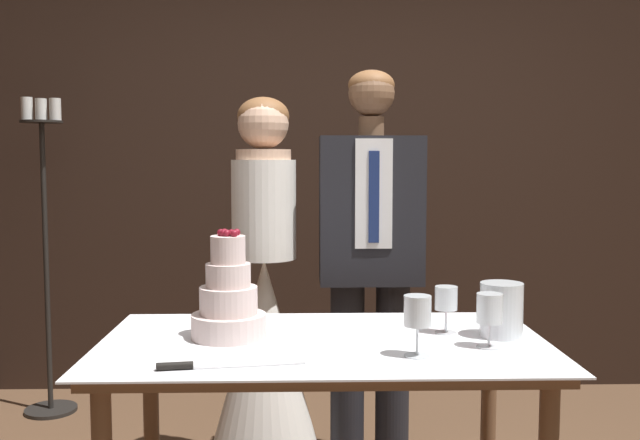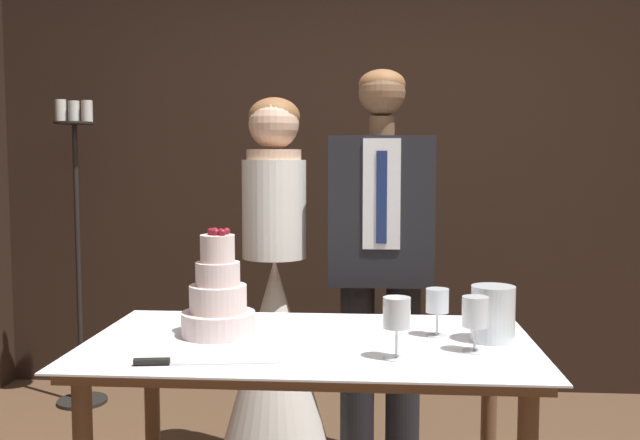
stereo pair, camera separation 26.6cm
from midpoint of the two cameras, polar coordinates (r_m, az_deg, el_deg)
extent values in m
cube|color=black|center=(4.32, -0.90, 4.82)|extent=(4.57, 0.12, 2.77)
cylinder|color=brown|center=(2.80, -16.11, -16.29)|extent=(0.06, 0.06, 0.78)
cylinder|color=brown|center=(2.77, 10.55, -16.40)|extent=(0.06, 0.06, 0.78)
cube|color=brown|center=(2.29, -3.08, -10.23)|extent=(1.35, 0.75, 0.03)
cube|color=white|center=(2.29, -3.08, -9.73)|extent=(1.41, 0.81, 0.01)
cylinder|color=beige|center=(2.35, -10.59, -8.38)|extent=(0.24, 0.24, 0.08)
cylinder|color=beige|center=(2.33, -10.62, -6.39)|extent=(0.19, 0.19, 0.09)
cylinder|color=beige|center=(2.31, -10.65, -4.40)|extent=(0.14, 0.14, 0.08)
cylinder|color=beige|center=(2.30, -10.69, -2.39)|extent=(0.11, 0.11, 0.09)
sphere|color=maroon|center=(2.29, -10.41, -1.05)|extent=(0.02, 0.02, 0.02)
sphere|color=maroon|center=(2.31, -9.97, -0.99)|extent=(0.02, 0.02, 0.02)
sphere|color=maroon|center=(2.32, -10.91, -0.98)|extent=(0.02, 0.02, 0.02)
sphere|color=maroon|center=(2.31, -11.23, -1.03)|extent=(0.02, 0.02, 0.02)
sphere|color=maroon|center=(2.29, -11.03, -1.06)|extent=(0.02, 0.02, 0.02)
sphere|color=maroon|center=(2.29, -10.78, -1.08)|extent=(0.02, 0.02, 0.02)
sphere|color=maroon|center=(2.27, -10.23, -1.10)|extent=(0.02, 0.02, 0.02)
cube|color=silver|center=(2.04, -9.43, -11.47)|extent=(0.31, 0.07, 0.00)
cylinder|color=black|center=(2.05, -15.29, -11.25)|extent=(0.10, 0.04, 0.02)
cylinder|color=silver|center=(2.24, 10.02, -10.01)|extent=(0.07, 0.07, 0.00)
cylinder|color=silver|center=(2.23, 10.04, -9.05)|extent=(0.01, 0.01, 0.07)
cylinder|color=silver|center=(2.21, 10.07, -7.00)|extent=(0.08, 0.08, 0.09)
cylinder|color=maroon|center=(2.21, 10.06, -7.73)|extent=(0.06, 0.06, 0.03)
cylinder|color=silver|center=(2.39, 6.88, -8.97)|extent=(0.07, 0.07, 0.00)
cylinder|color=silver|center=(2.38, 6.89, -8.05)|extent=(0.01, 0.01, 0.07)
cylinder|color=silver|center=(2.37, 6.91, -6.25)|extent=(0.07, 0.07, 0.08)
cylinder|color=maroon|center=(2.37, 6.90, -6.93)|extent=(0.06, 0.06, 0.02)
cylinder|color=silver|center=(2.11, 4.15, -10.83)|extent=(0.08, 0.08, 0.00)
cylinder|color=silver|center=(2.10, 4.16, -9.64)|extent=(0.01, 0.01, 0.09)
cylinder|color=silver|center=(2.08, 4.18, -7.29)|extent=(0.08, 0.08, 0.09)
cylinder|color=silver|center=(2.36, 11.20, -7.10)|extent=(0.14, 0.14, 0.18)
cylinder|color=white|center=(2.37, 11.18, -8.25)|extent=(0.06, 0.06, 0.08)
sphere|color=#F9CC4C|center=(2.36, 11.20, -7.02)|extent=(0.02, 0.02, 0.02)
cone|color=white|center=(3.23, -6.85, -11.57)|extent=(0.54, 0.54, 0.96)
cylinder|color=white|center=(3.10, -6.98, 0.83)|extent=(0.28, 0.28, 0.43)
cylinder|color=#DBAD8E|center=(3.09, -7.02, 5.21)|extent=(0.24, 0.24, 0.04)
sphere|color=#DBAD8E|center=(3.10, -7.05, 7.66)|extent=(0.22, 0.22, 0.22)
ellipsoid|color=brown|center=(3.12, -7.03, 8.25)|extent=(0.22, 0.22, 0.16)
cylinder|color=black|center=(3.23, -0.21, -12.52)|extent=(0.15, 0.15, 0.85)
cylinder|color=black|center=(3.24, 3.42, -12.47)|extent=(0.15, 0.15, 0.85)
cube|color=black|center=(3.09, 1.64, 0.79)|extent=(0.44, 0.24, 0.64)
cube|color=white|center=(2.96, 1.78, 2.10)|extent=(0.16, 0.01, 0.46)
cube|color=navy|center=(2.96, 1.78, 1.85)|extent=(0.04, 0.01, 0.38)
cylinder|color=brown|center=(3.09, 1.66, 7.48)|extent=(0.11, 0.11, 0.08)
sphere|color=brown|center=(3.10, 1.66, 10.11)|extent=(0.20, 0.20, 0.20)
ellipsoid|color=brown|center=(3.11, 1.66, 10.73)|extent=(0.20, 0.20, 0.13)
cylinder|color=black|center=(4.38, -22.42, -13.88)|extent=(0.28, 0.28, 0.02)
cylinder|color=black|center=(4.20, -22.78, -3.56)|extent=(0.03, 0.03, 1.56)
cylinder|color=black|center=(4.16, -23.14, 7.25)|extent=(0.22, 0.22, 0.01)
cylinder|color=white|center=(4.19, -24.13, 8.12)|extent=(0.06, 0.06, 0.12)
cylinder|color=white|center=(4.16, -23.17, 8.13)|extent=(0.06, 0.06, 0.12)
cylinder|color=white|center=(4.14, -22.19, 8.20)|extent=(0.06, 0.06, 0.12)
camera|label=1|loc=(0.13, -92.86, -0.24)|focal=40.00mm
camera|label=2|loc=(0.13, 87.14, 0.24)|focal=40.00mm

